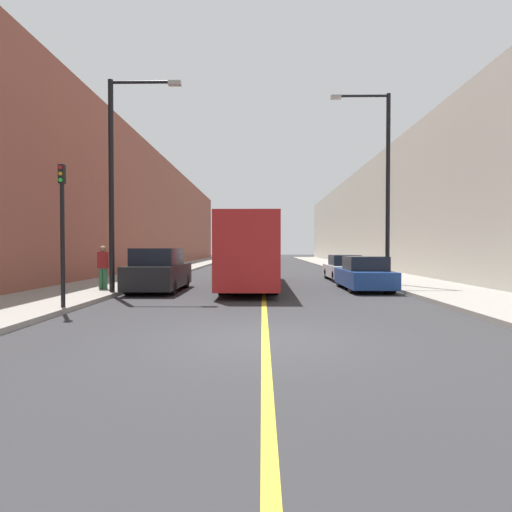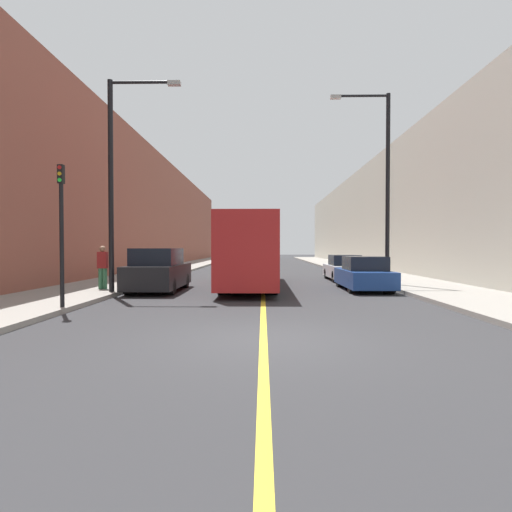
% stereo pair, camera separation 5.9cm
% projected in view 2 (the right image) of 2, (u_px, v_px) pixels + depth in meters
% --- Properties ---
extents(ground_plane, '(200.00, 200.00, 0.00)m').
position_uv_depth(ground_plane, '(263.00, 340.00, 8.21)').
color(ground_plane, '#2D2D30').
extents(sidewalk_left, '(3.90, 72.00, 0.15)m').
position_uv_depth(sidewalk_left, '(184.00, 267.00, 38.34)').
color(sidewalk_left, gray).
rests_on(sidewalk_left, ground).
extents(sidewalk_right, '(3.90, 72.00, 0.15)m').
position_uv_depth(sidewalk_right, '(343.00, 267.00, 38.07)').
color(sidewalk_right, gray).
rests_on(sidewalk_right, ground).
extents(building_row_left, '(4.00, 72.00, 10.70)m').
position_uv_depth(building_row_left, '(142.00, 212.00, 38.29)').
color(building_row_left, brown).
rests_on(building_row_left, ground).
extents(building_row_right, '(4.00, 72.00, 9.74)m').
position_uv_depth(building_row_right, '(385.00, 216.00, 37.90)').
color(building_row_right, '#B7B2A3').
rests_on(building_row_right, ground).
extents(road_center_line, '(0.16, 72.00, 0.01)m').
position_uv_depth(road_center_line, '(263.00, 267.00, 38.20)').
color(road_center_line, gold).
rests_on(road_center_line, ground).
extents(bus, '(2.41, 11.23, 3.25)m').
position_uv_depth(bus, '(250.00, 251.00, 19.52)').
color(bus, '#AD1E1E').
rests_on(bus, ground).
extents(parked_suv_left, '(2.00, 4.58, 1.87)m').
position_uv_depth(parked_suv_left, '(158.00, 271.00, 17.30)').
color(parked_suv_left, black).
rests_on(parked_suv_left, ground).
extents(car_right_near, '(1.87, 4.24, 1.51)m').
position_uv_depth(car_right_near, '(364.00, 275.00, 17.77)').
color(car_right_near, navy).
rests_on(car_right_near, ground).
extents(car_right_mid, '(1.75, 4.30, 1.48)m').
position_uv_depth(car_right_mid, '(344.00, 269.00, 23.00)').
color(car_right_mid, silver).
rests_on(car_right_mid, ground).
extents(street_lamp_left, '(2.87, 0.24, 8.30)m').
position_uv_depth(street_lamp_left, '(117.00, 172.00, 15.66)').
color(street_lamp_left, black).
rests_on(street_lamp_left, sidewalk_left).
extents(street_lamp_right, '(2.87, 0.24, 9.12)m').
position_uv_depth(street_lamp_right, '(383.00, 177.00, 19.17)').
color(street_lamp_right, black).
rests_on(street_lamp_right, sidewalk_right).
extents(traffic_light, '(0.16, 0.18, 4.16)m').
position_uv_depth(traffic_light, '(62.00, 230.00, 11.64)').
color(traffic_light, black).
rests_on(traffic_light, sidewalk_left).
extents(pedestrian, '(0.40, 0.25, 1.82)m').
position_uv_depth(pedestrian, '(103.00, 267.00, 16.77)').
color(pedestrian, '#336B47').
rests_on(pedestrian, sidewalk_left).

